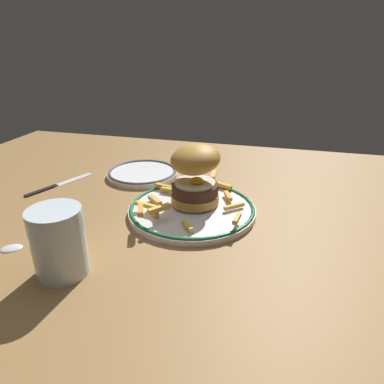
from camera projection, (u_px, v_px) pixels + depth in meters
The scene contains 8 objects.
ground_plane at pixel (189, 215), 73.29cm from camera, with size 146.04×95.47×4.00cm, color olive.
dinner_plate at pixel (192, 209), 69.44cm from camera, with size 25.61×25.61×1.60cm.
burger at pixel (195, 174), 68.75cm from camera, with size 14.03×14.25×12.30cm.
fries_pile at pixel (183, 198), 69.96cm from camera, with size 20.79×24.48×2.96cm.
water_glass at pixel (60, 246), 50.31cm from camera, with size 7.75×7.75×10.54cm.
side_plate at pixel (142, 173), 87.98cm from camera, with size 17.87×17.87×1.60cm.
knife at pixel (55, 185), 82.01cm from camera, with size 8.13×17.25×0.70cm.
spoon at pixel (1, 249), 57.20cm from camera, with size 11.88×9.00×0.90cm.
Camera 1 is at (16.98, -62.64, 32.39)cm, focal length 32.21 mm.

